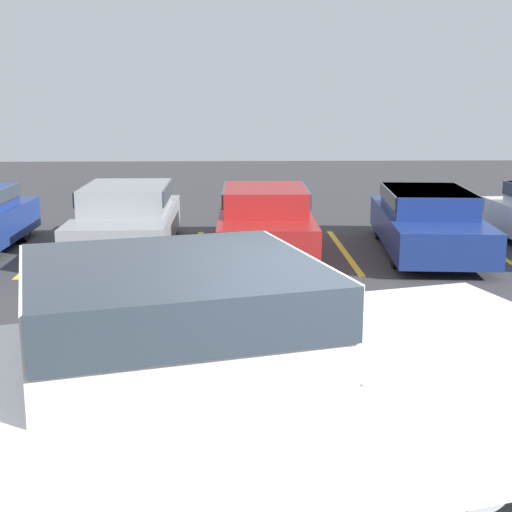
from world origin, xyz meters
TOP-DOWN VIEW (x-y plane):
  - stall_stripe_b at (-4.67, 9.24)m, footprint 0.12×4.20m
  - stall_stripe_c at (-1.77, 9.24)m, footprint 0.12×4.20m
  - stall_stripe_d at (1.13, 9.24)m, footprint 0.12×4.20m
  - stall_stripe_e at (4.03, 9.24)m, footprint 0.12×4.20m
  - pickup_truck at (-1.19, 0.32)m, footprint 5.81×3.47m
  - parked_sedan_b at (-3.11, 9.36)m, footprint 1.81×4.41m
  - parked_sedan_c at (-0.42, 9.28)m, footprint 1.83×4.23m
  - parked_sedan_d at (2.72, 9.07)m, footprint 2.11×4.79m

SIDE VIEW (x-z plane):
  - stall_stripe_b at x=-4.67m, z-range 0.00..0.01m
  - stall_stripe_c at x=-1.77m, z-range 0.00..0.01m
  - stall_stripe_d at x=1.13m, z-range 0.00..0.01m
  - stall_stripe_e at x=4.03m, z-range 0.00..0.01m
  - parked_sedan_d at x=2.72m, z-range 0.04..1.26m
  - parked_sedan_c at x=-0.42m, z-range 0.04..1.29m
  - parked_sedan_b at x=-3.11m, z-range 0.04..1.34m
  - pickup_truck at x=-1.19m, z-range -0.01..1.85m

